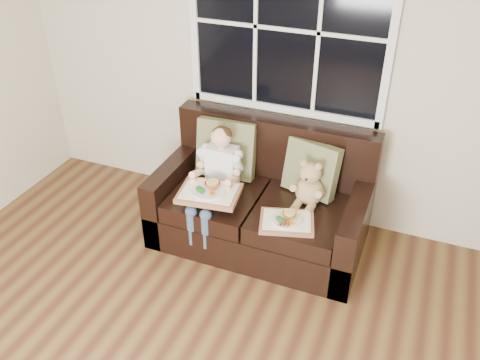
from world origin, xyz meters
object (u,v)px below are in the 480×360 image
at_px(teddy_bear, 309,186).
at_px(loveseat, 262,206).
at_px(tray_left, 209,192).
at_px(tray_right, 287,221).
at_px(child, 217,172).

bearing_deg(teddy_bear, loveseat, -177.80).
bearing_deg(tray_left, tray_right, -7.93).
bearing_deg(tray_right, loveseat, 116.87).
bearing_deg(teddy_bear, child, -167.97).
bearing_deg(loveseat, teddy_bear, -1.57).
bearing_deg(child, tray_right, -18.07).
bearing_deg(loveseat, child, -161.53).
height_order(loveseat, tray_right, loveseat).
xyz_separation_m(child, tray_left, (0.03, -0.21, -0.06)).
distance_m(teddy_bear, tray_right, 0.35).
xyz_separation_m(teddy_bear, tray_left, (-0.70, -0.32, -0.03)).
bearing_deg(child, teddy_bear, 8.26).
xyz_separation_m(child, teddy_bear, (0.73, 0.11, -0.03)).
relative_size(loveseat, tray_left, 3.36).
bearing_deg(tray_right, tray_left, 163.84).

